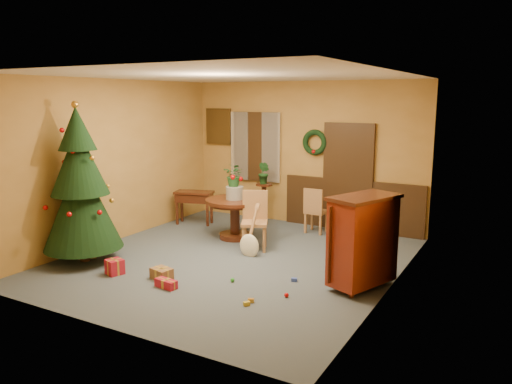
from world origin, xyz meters
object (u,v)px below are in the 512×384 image
Objects in this scene: dining_table at (235,211)px; chair_near at (255,218)px; sideboard at (363,239)px; writing_desk at (194,199)px; christmas_tree at (80,187)px.

chair_near is (0.62, -0.35, 0.02)m from dining_table.
sideboard is at bearing -23.87° from dining_table.
sideboard reaches higher than writing_desk.
sideboard is (4.10, -1.76, 0.18)m from writing_desk.
chair_near is 2.36m from sideboard.
writing_desk is at bearing 158.28° from dining_table.
dining_table is 1.08× the size of chair_near.
sideboard is at bearing -23.19° from writing_desk.
writing_desk is (-1.92, 0.87, -0.02)m from chair_near.
christmas_tree is 4.37m from sideboard.
chair_near is 1.18× the size of writing_desk.
christmas_tree is 2.98× the size of writing_desk.
dining_table is 1.40m from writing_desk.
chair_near is 0.78× the size of sideboard.
chair_near is 0.40× the size of christmas_tree.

